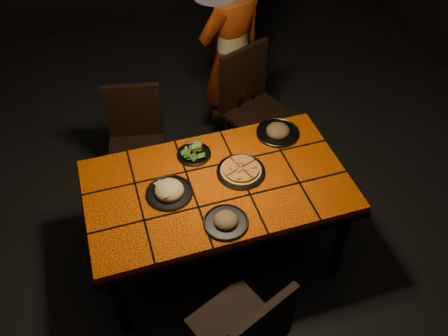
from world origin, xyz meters
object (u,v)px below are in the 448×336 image
object	(u,v)px
diner	(232,58)
dining_table	(217,192)
chair_far_right	(252,102)
plate_pasta	(169,191)
chair_near	(247,331)
chair_far_left	(136,137)
plate_pizza	(241,171)

from	to	relation	value
diner	dining_table	bearing A→B (deg)	45.67
dining_table	chair_far_right	distance (m)	1.07
diner	plate_pasta	size ratio (longest dim) A/B	5.92
chair_near	diner	bearing A→B (deg)	-127.85
chair_near	chair_far_left	bearing A→B (deg)	-102.36
chair_far_left	dining_table	bearing A→B (deg)	-53.44
dining_table	diner	xyz separation A→B (m)	(0.47, 1.16, 0.17)
chair_far_right	plate_pasta	size ratio (longest dim) A/B	3.54
chair_far_left	diner	world-z (taller)	diner
plate_pizza	dining_table	bearing A→B (deg)	-166.57
diner	plate_pasta	bearing A→B (deg)	34.17
dining_table	chair_far_right	size ratio (longest dim) A/B	1.62
chair_far_right	chair_near	bearing A→B (deg)	-133.14
plate_pizza	chair_far_left	bearing A→B (deg)	124.76
chair_far_right	diner	distance (m)	0.38
chair_far_left	chair_far_right	distance (m)	0.95
chair_near	chair_far_right	bearing A→B (deg)	-132.64
dining_table	plate_pizza	xyz separation A→B (m)	(0.17, 0.04, 0.10)
dining_table	plate_pizza	distance (m)	0.20
dining_table	diner	bearing A→B (deg)	67.78
chair_far_left	diner	distance (m)	0.97
chair_far_left	chair_far_right	world-z (taller)	chair_far_right
chair_near	plate_pizza	size ratio (longest dim) A/B	2.78
chair_near	chair_far_left	world-z (taller)	chair_far_left
chair_near	plate_pasta	size ratio (longest dim) A/B	3.21
diner	plate_pasta	world-z (taller)	diner
dining_table	chair_far_left	xyz separation A→B (m)	(-0.38, 0.83, -0.15)
dining_table	chair_far_right	world-z (taller)	chair_far_right
chair_far_right	plate_pasta	xyz separation A→B (m)	(-0.86, -0.90, 0.20)
chair_far_right	plate_pizza	bearing A→B (deg)	-137.14
chair_far_left	plate_pizza	world-z (taller)	chair_far_left
chair_far_right	diner	xyz separation A→B (m)	(-0.09, 0.25, 0.27)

